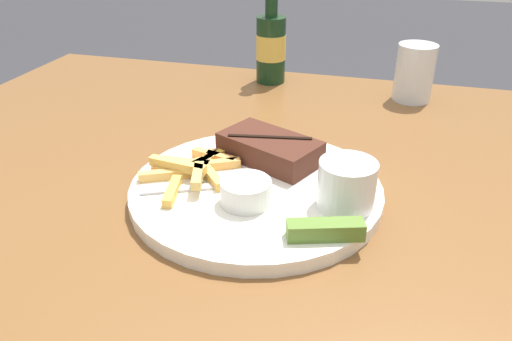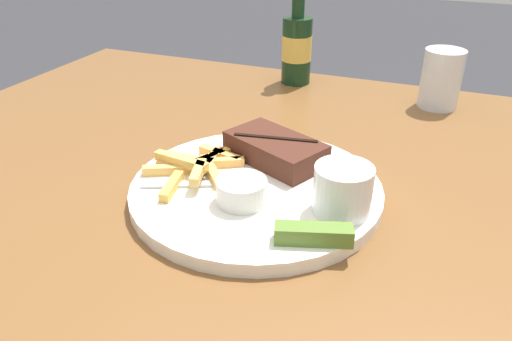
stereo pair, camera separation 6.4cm
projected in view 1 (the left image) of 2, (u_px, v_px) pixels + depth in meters
The scene contains 10 objects.
dining_table at pixel (256, 242), 0.69m from camera, with size 1.27×1.06×0.72m.
dinner_plate at pixel (256, 190), 0.65m from camera, with size 0.33×0.33×0.02m.
steak_portion at pixel (271, 149), 0.70m from camera, with size 0.16×0.13×0.04m.
fries_pile at pixel (193, 168), 0.67m from camera, with size 0.12×0.15×0.02m.
coleslaw_cup at pixel (347, 182), 0.59m from camera, with size 0.07×0.07×0.06m.
dipping_sauce_cup at pixel (249, 191), 0.60m from camera, with size 0.06×0.06×0.03m.
pickle_spear at pixel (325, 230), 0.54m from camera, with size 0.09×0.05×0.02m.
fork_utensil at pixel (189, 188), 0.63m from camera, with size 0.13×0.07×0.00m.
beer_bottle at pixel (271, 45), 1.03m from camera, with size 0.06×0.06×0.22m.
drinking_glass at pixel (414, 73), 0.94m from camera, with size 0.07×0.07×0.11m.
Camera 1 is at (0.15, -0.54, 1.07)m, focal length 35.00 mm.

